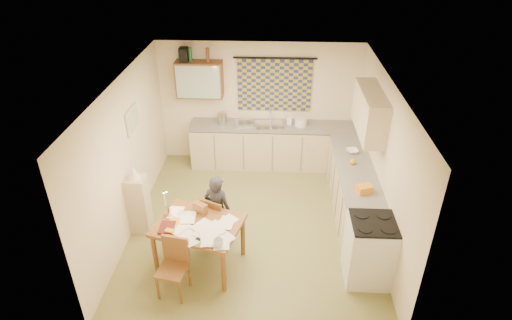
# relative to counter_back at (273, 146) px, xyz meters

# --- Properties ---
(floor) EXTENTS (4.00, 4.50, 0.02)m
(floor) POSITION_rel_counter_back_xyz_m (-0.29, -1.95, -0.46)
(floor) COLOR olive
(floor) RESTS_ON ground
(ceiling) EXTENTS (4.00, 4.50, 0.02)m
(ceiling) POSITION_rel_counter_back_xyz_m (-0.29, -1.95, 2.06)
(ceiling) COLOR white
(ceiling) RESTS_ON floor
(wall_back) EXTENTS (4.00, 0.02, 2.50)m
(wall_back) POSITION_rel_counter_back_xyz_m (-0.29, 0.31, 0.80)
(wall_back) COLOR beige
(wall_back) RESTS_ON floor
(wall_front) EXTENTS (4.00, 0.02, 2.50)m
(wall_front) POSITION_rel_counter_back_xyz_m (-0.29, -4.21, 0.80)
(wall_front) COLOR beige
(wall_front) RESTS_ON floor
(wall_left) EXTENTS (0.02, 4.50, 2.50)m
(wall_left) POSITION_rel_counter_back_xyz_m (-2.30, -1.95, 0.80)
(wall_left) COLOR beige
(wall_left) RESTS_ON floor
(wall_right) EXTENTS (0.02, 4.50, 2.50)m
(wall_right) POSITION_rel_counter_back_xyz_m (1.72, -1.95, 0.80)
(wall_right) COLOR beige
(wall_right) RESTS_ON floor
(window_blind) EXTENTS (1.45, 0.03, 1.05)m
(window_blind) POSITION_rel_counter_back_xyz_m (0.01, 0.27, 1.20)
(window_blind) COLOR navy
(window_blind) RESTS_ON wall_back
(curtain_rod) EXTENTS (1.60, 0.04, 0.04)m
(curtain_rod) POSITION_rel_counter_back_xyz_m (0.01, 0.25, 1.75)
(curtain_rod) COLOR black
(curtain_rod) RESTS_ON wall_back
(wall_cabinet) EXTENTS (0.90, 0.34, 0.70)m
(wall_cabinet) POSITION_rel_counter_back_xyz_m (-1.44, 0.13, 1.35)
(wall_cabinet) COLOR brown
(wall_cabinet) RESTS_ON wall_back
(wall_cabinet_glass) EXTENTS (0.84, 0.02, 0.64)m
(wall_cabinet_glass) POSITION_rel_counter_back_xyz_m (-1.44, -0.04, 1.35)
(wall_cabinet_glass) COLOR #99B2A5
(wall_cabinet_glass) RESTS_ON wall_back
(upper_cabinet_right) EXTENTS (0.34, 1.30, 0.70)m
(upper_cabinet_right) POSITION_rel_counter_back_xyz_m (1.54, -1.40, 1.40)
(upper_cabinet_right) COLOR tan
(upper_cabinet_right) RESTS_ON wall_right
(framed_print) EXTENTS (0.04, 0.50, 0.40)m
(framed_print) POSITION_rel_counter_back_xyz_m (-2.26, -1.55, 1.25)
(framed_print) COLOR beige
(framed_print) RESTS_ON wall_left
(print_canvas) EXTENTS (0.01, 0.42, 0.32)m
(print_canvas) POSITION_rel_counter_back_xyz_m (-2.24, -1.55, 1.25)
(print_canvas) COLOR beige
(print_canvas) RESTS_ON wall_left
(counter_back) EXTENTS (3.30, 0.62, 0.92)m
(counter_back) POSITION_rel_counter_back_xyz_m (0.00, 0.00, 0.00)
(counter_back) COLOR tan
(counter_back) RESTS_ON floor
(counter_right) EXTENTS (0.62, 2.95, 0.92)m
(counter_right) POSITION_rel_counter_back_xyz_m (1.41, -1.79, -0.00)
(counter_right) COLOR tan
(counter_right) RESTS_ON floor
(stove) EXTENTS (0.64, 0.64, 0.99)m
(stove) POSITION_rel_counter_back_xyz_m (1.41, -3.10, 0.04)
(stove) COLOR white
(stove) RESTS_ON floor
(sink) EXTENTS (0.61, 0.52, 0.10)m
(sink) POSITION_rel_counter_back_xyz_m (-0.07, -0.00, 0.43)
(sink) COLOR silver
(sink) RESTS_ON counter_back
(tap) EXTENTS (0.04, 0.04, 0.28)m
(tap) POSITION_rel_counter_back_xyz_m (-0.05, 0.18, 0.61)
(tap) COLOR silver
(tap) RESTS_ON counter_back
(dish_rack) EXTENTS (0.40, 0.36, 0.06)m
(dish_rack) POSITION_rel_counter_back_xyz_m (-0.58, -0.00, 0.50)
(dish_rack) COLOR silver
(dish_rack) RESTS_ON counter_back
(kettle) EXTENTS (0.23, 0.23, 0.24)m
(kettle) POSITION_rel_counter_back_xyz_m (-1.01, 0.00, 0.59)
(kettle) COLOR silver
(kettle) RESTS_ON counter_back
(mixing_bowl) EXTENTS (0.31, 0.31, 0.16)m
(mixing_bowl) POSITION_rel_counter_back_xyz_m (0.55, 0.00, 0.55)
(mixing_bowl) COLOR white
(mixing_bowl) RESTS_ON counter_back
(soap_bottle) EXTENTS (0.14, 0.14, 0.21)m
(soap_bottle) POSITION_rel_counter_back_xyz_m (0.33, 0.05, 0.57)
(soap_bottle) COLOR white
(soap_bottle) RESTS_ON counter_back
(bowl) EXTENTS (0.27, 0.27, 0.05)m
(bowl) POSITION_rel_counter_back_xyz_m (1.41, -1.05, 0.49)
(bowl) COLOR white
(bowl) RESTS_ON counter_right
(orange_bag) EXTENTS (0.26, 0.22, 0.12)m
(orange_bag) POSITION_rel_counter_back_xyz_m (1.41, -2.29, 0.53)
(orange_bag) COLOR orange
(orange_bag) RESTS_ON counter_right
(fruit_orange) EXTENTS (0.10, 0.10, 0.10)m
(fruit_orange) POSITION_rel_counter_back_xyz_m (1.36, -1.46, 0.52)
(fruit_orange) COLOR orange
(fruit_orange) RESTS_ON counter_right
(speaker) EXTENTS (0.16, 0.20, 0.26)m
(speaker) POSITION_rel_counter_back_xyz_m (-1.71, 0.13, 1.83)
(speaker) COLOR black
(speaker) RESTS_ON wall_cabinet
(bottle_green) EXTENTS (0.08, 0.08, 0.26)m
(bottle_green) POSITION_rel_counter_back_xyz_m (-1.59, 0.13, 1.83)
(bottle_green) COLOR #195926
(bottle_green) RESTS_ON wall_cabinet
(bottle_brown) EXTENTS (0.08, 0.08, 0.26)m
(bottle_brown) POSITION_rel_counter_back_xyz_m (-1.26, 0.13, 1.83)
(bottle_brown) COLOR brown
(bottle_brown) RESTS_ON wall_cabinet
(dining_table) EXTENTS (1.37, 1.18, 0.75)m
(dining_table) POSITION_rel_counter_back_xyz_m (-1.02, -2.96, -0.07)
(dining_table) COLOR brown
(dining_table) RESTS_ON floor
(chair_far) EXTENTS (0.51, 0.51, 0.85)m
(chair_far) POSITION_rel_counter_back_xyz_m (-0.84, -2.41, -0.19)
(chair_far) COLOR brown
(chair_far) RESTS_ON floor
(chair_near) EXTENTS (0.45, 0.45, 0.85)m
(chair_near) POSITION_rel_counter_back_xyz_m (-1.30, -3.53, -0.19)
(chair_near) COLOR brown
(chair_near) RESTS_ON floor
(person) EXTENTS (0.62, 0.56, 1.21)m
(person) POSITION_rel_counter_back_xyz_m (-0.82, -2.42, 0.15)
(person) COLOR black
(person) RESTS_ON floor
(shelf_stand) EXTENTS (0.32, 0.30, 1.01)m
(shelf_stand) POSITION_rel_counter_back_xyz_m (-2.13, -2.22, 0.05)
(shelf_stand) COLOR tan
(shelf_stand) RESTS_ON floor
(lampshade) EXTENTS (0.20, 0.20, 0.22)m
(lampshade) POSITION_rel_counter_back_xyz_m (-2.13, -2.22, 0.67)
(lampshade) COLOR beige
(lampshade) RESTS_ON shelf_stand
(letter_rack) EXTENTS (0.24, 0.21, 0.16)m
(letter_rack) POSITION_rel_counter_back_xyz_m (-1.03, -2.69, 0.38)
(letter_rack) COLOR brown
(letter_rack) RESTS_ON dining_table
(mug) EXTENTS (0.14, 0.14, 0.11)m
(mug) POSITION_rel_counter_back_xyz_m (-0.67, -3.41, 0.35)
(mug) COLOR white
(mug) RESTS_ON dining_table
(magazine) EXTENTS (0.22, 0.29, 0.03)m
(magazine) POSITION_rel_counter_back_xyz_m (-1.55, -3.08, 0.31)
(magazine) COLOR maroon
(magazine) RESTS_ON dining_table
(book) EXTENTS (0.30, 0.33, 0.02)m
(book) POSITION_rel_counter_back_xyz_m (-1.45, -2.93, 0.31)
(book) COLOR orange
(book) RESTS_ON dining_table
(orange_box) EXTENTS (0.14, 0.11, 0.04)m
(orange_box) POSITION_rel_counter_back_xyz_m (-1.39, -3.16, 0.32)
(orange_box) COLOR orange
(orange_box) RESTS_ON dining_table
(eyeglasses) EXTENTS (0.14, 0.10, 0.02)m
(eyeglasses) POSITION_rel_counter_back_xyz_m (-0.94, -3.30, 0.31)
(eyeglasses) COLOR black
(eyeglasses) RESTS_ON dining_table
(candle_holder) EXTENTS (0.06, 0.06, 0.18)m
(candle_holder) POSITION_rel_counter_back_xyz_m (-1.47, -2.80, 0.39)
(candle_holder) COLOR silver
(candle_holder) RESTS_ON dining_table
(candle) EXTENTS (0.03, 0.03, 0.22)m
(candle) POSITION_rel_counter_back_xyz_m (-1.51, -2.79, 0.59)
(candle) COLOR white
(candle) RESTS_ON dining_table
(candle_flame) EXTENTS (0.02, 0.02, 0.02)m
(candle_flame) POSITION_rel_counter_back_xyz_m (-1.48, -2.78, 0.71)
(candle_flame) COLOR #FFCC66
(candle_flame) RESTS_ON dining_table
(papers) EXTENTS (1.07, 0.94, 0.02)m
(papers) POSITION_rel_counter_back_xyz_m (-0.91, -3.10, 0.31)
(papers) COLOR white
(papers) RESTS_ON dining_table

